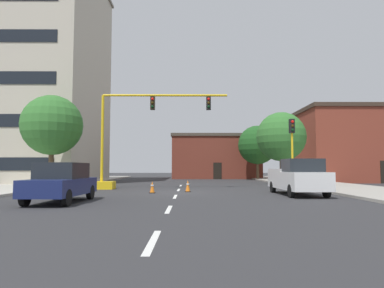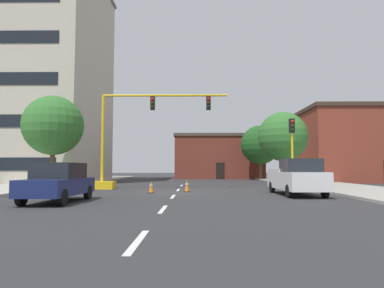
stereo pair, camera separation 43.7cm
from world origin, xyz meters
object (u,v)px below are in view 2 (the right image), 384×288
Objects in this scene: tree_right_mid at (283,137)px; traffic_cone_roadside_b at (151,187)px; traffic_signal_gantry at (120,157)px; tree_left_near at (53,126)px; tree_right_far at (260,145)px; sedan_navy_near_left at (59,182)px; traffic_light_pole_right at (292,138)px; traffic_cone_roadside_a at (187,186)px; pickup_truck_white at (296,177)px.

traffic_cone_roadside_b is at bearing -135.60° from tree_right_mid.
traffic_signal_gantry is 5.94m from tree_left_near.
sedan_navy_near_left is at bearing -117.11° from tree_right_far.
traffic_light_pole_right is 15.00m from sedan_navy_near_left.
traffic_light_pole_right is (11.87, -1.60, 1.24)m from traffic_signal_gantry.
tree_right_mid is 19.43m from tree_left_near.
traffic_cone_roadside_a is at bearing -132.02° from tree_right_mid.
sedan_navy_near_left reaches higher than traffic_cone_roadside_a.
tree_left_near is at bearing -137.66° from tree_right_far.
traffic_light_pole_right is 8.25m from tree_right_mid.
traffic_signal_gantry reaches higher than traffic_light_pole_right.
traffic_cone_roadside_b is at bearing 169.55° from pickup_truck_white.
sedan_navy_near_left is at bearing -94.10° from traffic_signal_gantry.
tree_left_near reaches higher than traffic_light_pole_right.
tree_right_far reaches higher than traffic_cone_roadside_a.
sedan_navy_near_left is (-13.96, -15.89, -3.44)m from tree_right_mid.
sedan_navy_near_left is at bearing -148.12° from traffic_light_pole_right.
tree_right_mid is 13.21m from traffic_cone_roadside_a.
tree_left_near is 1.28× the size of pickup_truck_white.
traffic_signal_gantry is 1.46× the size of tree_right_far.
tree_left_near is 1.03× the size of tree_right_far.
traffic_light_pole_right is 0.71× the size of tree_right_far.
pickup_truck_white is 7.55× the size of traffic_cone_roadside_b.
traffic_signal_gantry is 12.99× the size of traffic_cone_roadside_a.
tree_right_far is (0.12, 11.61, 0.02)m from tree_right_mid.
tree_right_far reaches higher than sedan_navy_near_left.
tree_right_mid reaches higher than sedan_navy_near_left.
tree_left_near reaches higher than traffic_signal_gantry.
traffic_cone_roadside_b is at bearing -155.20° from traffic_cone_roadside_a.
traffic_cone_roadside_b is at bearing -166.11° from traffic_light_pole_right.
traffic_light_pole_right is at bearing -94.47° from tree_right_far.
tree_right_far is at bearing 53.48° from traffic_signal_gantry.
traffic_signal_gantry is 14.93m from tree_right_mid.
tree_right_mid is 0.95× the size of tree_left_near.
pickup_truck_white is at bearing -103.11° from traffic_light_pole_right.
traffic_signal_gantry is at bearing 149.34° from traffic_cone_roadside_a.
tree_right_mid reaches higher than pickup_truck_white.
traffic_cone_roadside_a is at bearing -169.68° from traffic_light_pole_right.
pickup_truck_white is 8.43m from traffic_cone_roadside_b.
traffic_cone_roadside_b is (-10.69, -21.96, -3.99)m from tree_right_far.
tree_left_near reaches higher than tree_right_far.
tree_right_mid is at bearing 16.37° from tree_left_near.
traffic_light_pole_right is at bearing 76.89° from pickup_truck_white.
traffic_signal_gantry is 2.18× the size of sedan_navy_near_left.
sedan_navy_near_left is (-12.54, -7.80, -2.64)m from traffic_light_pole_right.
tree_right_mid is 11.61m from tree_right_far.
tree_left_near is 1.53× the size of sedan_navy_near_left.
traffic_cone_roadside_a is at bearing 24.80° from traffic_cone_roadside_b.
tree_right_mid is 15.32m from traffic_cone_roadside_b.
tree_left_near is at bearing 171.35° from traffic_light_pole_right.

